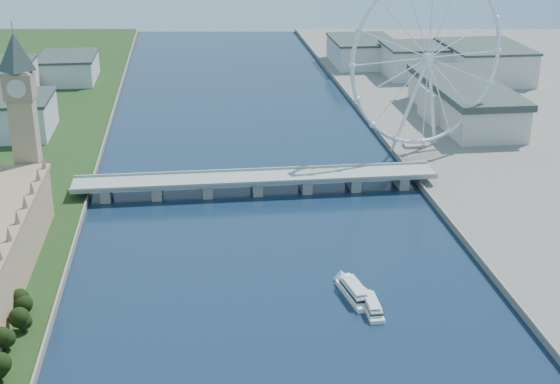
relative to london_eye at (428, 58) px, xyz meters
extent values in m
cube|color=tan|center=(-247.98, -77.08, -24.52)|extent=(13.00, 13.00, 80.00)
cube|color=#937A59|center=(-247.98, -77.08, 7.48)|extent=(15.00, 15.00, 14.00)
pyramid|color=#2D3833|center=(-247.98, -77.08, 35.48)|extent=(20.02, 20.02, 20.00)
cube|color=gray|center=(-119.98, -55.08, -59.02)|extent=(220.00, 22.00, 2.00)
cube|color=gray|center=(-209.98, -55.08, -63.77)|extent=(6.00, 20.00, 7.50)
cube|color=gray|center=(-179.98, -55.08, -63.77)|extent=(6.00, 20.00, 7.50)
cube|color=gray|center=(-149.98, -55.08, -63.77)|extent=(6.00, 20.00, 7.50)
cube|color=gray|center=(-119.98, -55.08, -63.77)|extent=(6.00, 20.00, 7.50)
cube|color=gray|center=(-89.98, -55.08, -63.77)|extent=(6.00, 20.00, 7.50)
cube|color=gray|center=(-59.98, -55.08, -63.77)|extent=(6.00, 20.00, 7.50)
cube|color=gray|center=(-29.98, -55.08, -63.77)|extent=(6.00, 20.00, 7.50)
torus|color=silver|center=(0.02, -0.08, 0.48)|extent=(113.60, 39.12, 118.60)
cylinder|color=silver|center=(0.02, -0.08, 0.48)|extent=(7.25, 6.61, 6.00)
cube|color=gray|center=(-2.98, 9.92, -63.52)|extent=(14.00, 10.00, 2.00)
cube|color=beige|center=(-279.98, 74.92, -51.52)|extent=(40.00, 60.00, 26.00)
cube|color=beige|center=(-269.98, 244.92, -53.52)|extent=(50.00, 70.00, 22.00)
cube|color=beige|center=(60.02, 224.92, -50.52)|extent=(60.00, 60.00, 28.00)
cube|color=beige|center=(120.02, 204.92, -49.52)|extent=(70.00, 90.00, 30.00)
cube|color=beige|center=(20.02, 284.92, -52.52)|extent=(60.00, 80.00, 24.00)
camera|label=1|loc=(-158.42, -496.75, 106.02)|focal=50.00mm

